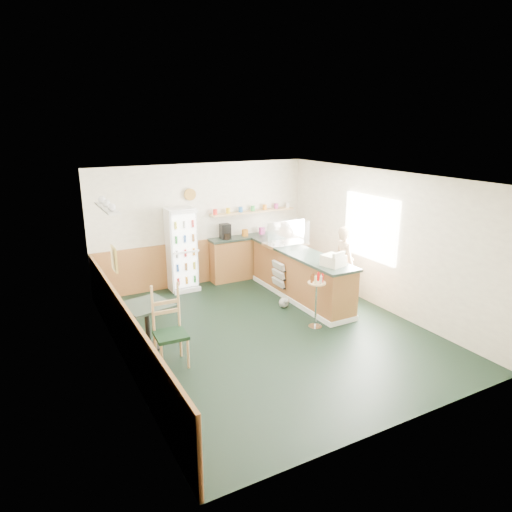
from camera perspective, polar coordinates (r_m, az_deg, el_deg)
ground at (r=8.17m, az=1.67°, el=-9.36°), size 6.00×6.00×0.00m
room_envelope at (r=8.15m, az=-2.19°, el=2.01°), size 5.04×6.02×2.72m
service_counter at (r=9.50m, az=5.53°, el=-2.65°), size 0.68×3.01×1.01m
back_counter at (r=10.81m, az=-0.25°, el=0.26°), size 2.24×0.42×1.69m
drinks_fridge at (r=9.97m, az=-9.25°, el=0.79°), size 0.60×0.52×1.81m
display_case at (r=9.75m, az=3.76°, el=2.82°), size 0.92×0.48×0.52m
cash_register at (r=8.49m, az=9.63°, el=-0.54°), size 0.42×0.44×0.20m
shopkeeper at (r=9.38m, az=11.01°, el=-1.02°), size 0.48×0.59×1.58m
condiment_stand at (r=8.14m, az=7.56°, el=-4.68°), size 0.32×0.32×0.99m
newspaper_rack at (r=9.53m, az=2.83°, el=-2.33°), size 0.09×0.45×0.53m
cafe_table at (r=7.55m, az=-13.48°, el=-7.48°), size 0.85×0.85×0.78m
cafe_chair at (r=7.04m, az=-10.92°, el=-8.25°), size 0.48×0.48×1.24m
dog_doorstop at (r=9.11m, az=3.54°, el=-5.81°), size 0.19×0.25×0.23m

